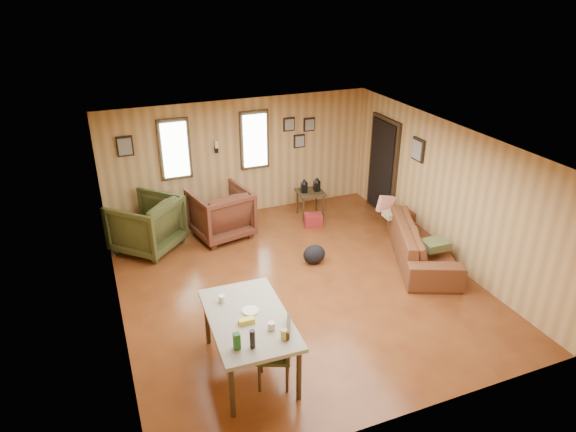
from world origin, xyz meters
The scene contains 11 objects.
room centered at (0.17, 0.27, 1.21)m, with size 5.54×6.04×2.44m.
sofa centered at (2.36, -0.07, 0.45)m, with size 2.28×0.67×0.89m, color brown.
recliner_brown centered at (-0.69, 2.11, 0.52)m, with size 1.02×0.95×1.05m, color #4E2517.
recliner_green centered at (-2.07, 2.10, 0.54)m, with size 1.05×0.98×1.08m, color #363A1A.
end_table centered at (-1.63, 2.94, 0.42)m, with size 0.68×0.64×0.74m.
side_table centered at (1.25, 2.28, 0.58)m, with size 0.58×0.58×0.85m.
cooler centered at (1.12, 1.84, 0.13)m, with size 0.41×0.34×0.25m.
backpack centered at (0.53, 0.50, 0.17)m, with size 0.43×0.35×0.34m.
sofa_pillows centered at (2.32, 0.27, 0.51)m, with size 0.42×1.79×0.37m.
dining_table centered at (-1.33, -1.63, 0.74)m, with size 1.01×1.62×1.04m.
dining_chair centered at (-1.06, -1.97, 0.51)m, with size 0.54×0.54×0.91m.
Camera 1 is at (-2.77, -6.53, 4.62)m, focal length 32.00 mm.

